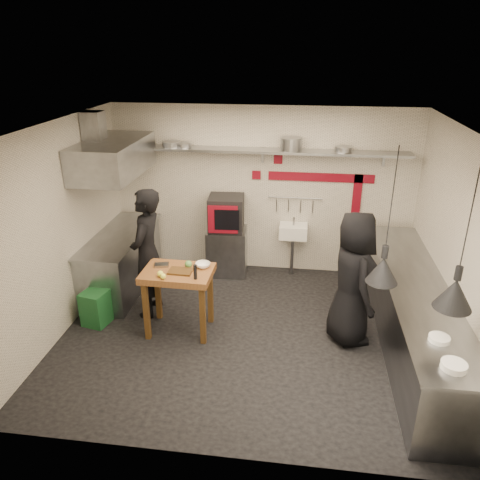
# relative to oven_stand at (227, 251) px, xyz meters

# --- Properties ---
(floor) EXTENTS (5.00, 5.00, 0.00)m
(floor) POSITION_rel_oven_stand_xyz_m (0.56, -1.82, -0.40)
(floor) COLOR black
(floor) RESTS_ON ground
(ceiling) EXTENTS (5.00, 5.00, 0.00)m
(ceiling) POSITION_rel_oven_stand_xyz_m (0.56, -1.82, 2.40)
(ceiling) COLOR beige
(ceiling) RESTS_ON floor
(wall_back) EXTENTS (5.00, 0.04, 2.80)m
(wall_back) POSITION_rel_oven_stand_xyz_m (0.56, 0.28, 1.00)
(wall_back) COLOR silver
(wall_back) RESTS_ON floor
(wall_front) EXTENTS (5.00, 0.04, 2.80)m
(wall_front) POSITION_rel_oven_stand_xyz_m (0.56, -3.92, 1.00)
(wall_front) COLOR silver
(wall_front) RESTS_ON floor
(wall_left) EXTENTS (0.04, 4.20, 2.80)m
(wall_left) POSITION_rel_oven_stand_xyz_m (-1.94, -1.82, 1.00)
(wall_left) COLOR silver
(wall_left) RESTS_ON floor
(wall_right) EXTENTS (0.04, 4.20, 2.80)m
(wall_right) POSITION_rel_oven_stand_xyz_m (3.06, -1.82, 1.00)
(wall_right) COLOR silver
(wall_right) RESTS_ON floor
(red_band_horiz) EXTENTS (1.70, 0.02, 0.14)m
(red_band_horiz) POSITION_rel_oven_stand_xyz_m (1.51, 0.26, 1.28)
(red_band_horiz) COLOR maroon
(red_band_horiz) RESTS_ON wall_back
(red_band_vert) EXTENTS (0.14, 0.02, 1.10)m
(red_band_vert) POSITION_rel_oven_stand_xyz_m (2.11, 0.26, 0.80)
(red_band_vert) COLOR maroon
(red_band_vert) RESTS_ON wall_back
(red_tile_a) EXTENTS (0.14, 0.02, 0.14)m
(red_tile_a) POSITION_rel_oven_stand_xyz_m (0.81, 0.26, 1.55)
(red_tile_a) COLOR maroon
(red_tile_a) RESTS_ON wall_back
(red_tile_b) EXTENTS (0.14, 0.02, 0.14)m
(red_tile_b) POSITION_rel_oven_stand_xyz_m (0.46, 0.26, 1.28)
(red_tile_b) COLOR maroon
(red_tile_b) RESTS_ON wall_back
(back_shelf) EXTENTS (4.60, 0.34, 0.04)m
(back_shelf) POSITION_rel_oven_stand_xyz_m (0.56, 0.10, 1.72)
(back_shelf) COLOR gray
(back_shelf) RESTS_ON wall_back
(shelf_bracket_left) EXTENTS (0.04, 0.06, 0.24)m
(shelf_bracket_left) POSITION_rel_oven_stand_xyz_m (-1.34, 0.25, 1.62)
(shelf_bracket_left) COLOR gray
(shelf_bracket_left) RESTS_ON wall_back
(shelf_bracket_mid) EXTENTS (0.04, 0.06, 0.24)m
(shelf_bracket_mid) POSITION_rel_oven_stand_xyz_m (0.56, 0.25, 1.62)
(shelf_bracket_mid) COLOR gray
(shelf_bracket_mid) RESTS_ON wall_back
(shelf_bracket_right) EXTENTS (0.04, 0.06, 0.24)m
(shelf_bracket_right) POSITION_rel_oven_stand_xyz_m (2.46, 0.25, 1.62)
(shelf_bracket_right) COLOR gray
(shelf_bracket_right) RESTS_ON wall_back
(pan_far_left) EXTENTS (0.38, 0.38, 0.09)m
(pan_far_left) POSITION_rel_oven_stand_xyz_m (-0.90, 0.10, 1.79)
(pan_far_left) COLOR gray
(pan_far_left) RESTS_ON back_shelf
(pan_mid_left) EXTENTS (0.30, 0.30, 0.07)m
(pan_mid_left) POSITION_rel_oven_stand_xyz_m (-0.70, 0.10, 1.78)
(pan_mid_left) COLOR gray
(pan_mid_left) RESTS_ON back_shelf
(stock_pot) EXTENTS (0.44, 0.44, 0.20)m
(stock_pot) POSITION_rel_oven_stand_xyz_m (1.02, 0.10, 1.84)
(stock_pot) COLOR gray
(stock_pot) RESTS_ON back_shelf
(pan_right) EXTENTS (0.28, 0.28, 0.08)m
(pan_right) POSITION_rel_oven_stand_xyz_m (1.82, 0.10, 1.78)
(pan_right) COLOR gray
(pan_right) RESTS_ON back_shelf
(oven_stand) EXTENTS (0.69, 0.64, 0.80)m
(oven_stand) POSITION_rel_oven_stand_xyz_m (0.00, 0.00, 0.00)
(oven_stand) COLOR gray
(oven_stand) RESTS_ON floor
(combi_oven) EXTENTS (0.60, 0.56, 0.58)m
(combi_oven) POSITION_rel_oven_stand_xyz_m (-0.00, -0.03, 0.69)
(combi_oven) COLOR black
(combi_oven) RESTS_ON oven_stand
(oven_door) EXTENTS (0.48, 0.06, 0.46)m
(oven_door) POSITION_rel_oven_stand_xyz_m (-0.01, -0.32, 0.69)
(oven_door) COLOR maroon
(oven_door) RESTS_ON combi_oven
(oven_glass) EXTENTS (0.40, 0.04, 0.34)m
(oven_glass) POSITION_rel_oven_stand_xyz_m (0.06, -0.33, 0.69)
(oven_glass) COLOR black
(oven_glass) RESTS_ON oven_door
(hand_sink) EXTENTS (0.46, 0.34, 0.22)m
(hand_sink) POSITION_rel_oven_stand_xyz_m (1.11, 0.10, 0.38)
(hand_sink) COLOR white
(hand_sink) RESTS_ON wall_back
(sink_tap) EXTENTS (0.03, 0.03, 0.14)m
(sink_tap) POSITION_rel_oven_stand_xyz_m (1.11, 0.10, 0.56)
(sink_tap) COLOR gray
(sink_tap) RESTS_ON hand_sink
(sink_drain) EXTENTS (0.06, 0.06, 0.66)m
(sink_drain) POSITION_rel_oven_stand_xyz_m (1.11, 0.06, -0.06)
(sink_drain) COLOR gray
(sink_drain) RESTS_ON floor
(utensil_rail) EXTENTS (0.90, 0.02, 0.02)m
(utensil_rail) POSITION_rel_oven_stand_xyz_m (1.11, 0.24, 0.92)
(utensil_rail) COLOR gray
(utensil_rail) RESTS_ON wall_back
(counter_right) EXTENTS (0.70, 3.80, 0.90)m
(counter_right) POSITION_rel_oven_stand_xyz_m (2.71, -1.82, 0.05)
(counter_right) COLOR gray
(counter_right) RESTS_ON floor
(counter_right_top) EXTENTS (0.76, 3.90, 0.03)m
(counter_right_top) POSITION_rel_oven_stand_xyz_m (2.71, -1.82, 0.52)
(counter_right_top) COLOR gray
(counter_right_top) RESTS_ON counter_right
(plate_stack) EXTENTS (0.26, 0.26, 0.07)m
(plate_stack) POSITION_rel_oven_stand_xyz_m (2.68, -3.48, 0.56)
(plate_stack) COLOR white
(plate_stack) RESTS_ON counter_right_top
(small_bowl_right) EXTENTS (0.28, 0.28, 0.05)m
(small_bowl_right) POSITION_rel_oven_stand_xyz_m (2.66, -3.04, 0.56)
(small_bowl_right) COLOR white
(small_bowl_right) RESTS_ON counter_right_top
(counter_left) EXTENTS (0.70, 1.90, 0.90)m
(counter_left) POSITION_rel_oven_stand_xyz_m (-1.59, -0.77, 0.05)
(counter_left) COLOR gray
(counter_left) RESTS_ON floor
(counter_left_top) EXTENTS (0.76, 2.00, 0.03)m
(counter_left_top) POSITION_rel_oven_stand_xyz_m (-1.59, -0.77, 0.52)
(counter_left_top) COLOR gray
(counter_left_top) RESTS_ON counter_left
(extractor_hood) EXTENTS (0.78, 1.60, 0.50)m
(extractor_hood) POSITION_rel_oven_stand_xyz_m (-1.54, -0.77, 1.75)
(extractor_hood) COLOR gray
(extractor_hood) RESTS_ON ceiling
(hood_duct) EXTENTS (0.28, 0.28, 0.50)m
(hood_duct) POSITION_rel_oven_stand_xyz_m (-1.79, -0.77, 2.15)
(hood_duct) COLOR gray
(hood_duct) RESTS_ON ceiling
(green_bin) EXTENTS (0.39, 0.39, 0.50)m
(green_bin) POSITION_rel_oven_stand_xyz_m (-1.58, -1.85, -0.15)
(green_bin) COLOR #185326
(green_bin) RESTS_ON floor
(prep_table) EXTENTS (0.94, 0.66, 0.92)m
(prep_table) POSITION_rel_oven_stand_xyz_m (-0.36, -1.85, 0.06)
(prep_table) COLOR #915C2F
(prep_table) RESTS_ON floor
(cutting_board) EXTENTS (0.31, 0.23, 0.02)m
(cutting_board) POSITION_rel_oven_stand_xyz_m (-0.31, -1.89, 0.53)
(cutting_board) COLOR #523516
(cutting_board) RESTS_ON prep_table
(pepper_mill) EXTENTS (0.05, 0.05, 0.20)m
(pepper_mill) POSITION_rel_oven_stand_xyz_m (-0.07, -2.05, 0.62)
(pepper_mill) COLOR black
(pepper_mill) RESTS_ON prep_table
(lemon_a) EXTENTS (0.09, 0.09, 0.08)m
(lemon_a) POSITION_rel_oven_stand_xyz_m (-0.53, -2.04, 0.56)
(lemon_a) COLOR #F9FF47
(lemon_a) RESTS_ON prep_table
(lemon_b) EXTENTS (0.07, 0.07, 0.07)m
(lemon_b) POSITION_rel_oven_stand_xyz_m (-0.48, -2.10, 0.56)
(lemon_b) COLOR #F9FF47
(lemon_b) RESTS_ON prep_table
(veg_ball) EXTENTS (0.12, 0.12, 0.10)m
(veg_ball) POSITION_rel_oven_stand_xyz_m (-0.24, -1.74, 0.57)
(veg_ball) COLOR #5B9C48
(veg_ball) RESTS_ON prep_table
(steel_tray) EXTENTS (0.21, 0.17, 0.03)m
(steel_tray) POSITION_rel_oven_stand_xyz_m (-0.61, -1.74, 0.54)
(steel_tray) COLOR gray
(steel_tray) RESTS_ON prep_table
(bowl) EXTENTS (0.26, 0.26, 0.06)m
(bowl) POSITION_rel_oven_stand_xyz_m (-0.05, -1.70, 0.55)
(bowl) COLOR white
(bowl) RESTS_ON prep_table
(heat_lamp_near) EXTENTS (0.45, 0.45, 1.48)m
(heat_lamp_near) POSITION_rel_oven_stand_xyz_m (2.11, -2.58, 1.66)
(heat_lamp_near) COLOR black
(heat_lamp_near) RESTS_ON ceiling
(heat_lamp_far) EXTENTS (0.38, 0.38, 1.49)m
(heat_lamp_far) POSITION_rel_oven_stand_xyz_m (2.72, -3.02, 1.66)
(heat_lamp_far) COLOR black
(heat_lamp_far) RESTS_ON ceiling
(chef_left) EXTENTS (0.47, 0.70, 1.89)m
(chef_left) POSITION_rel_oven_stand_xyz_m (-0.90, -1.44, 0.55)
(chef_left) COLOR black
(chef_left) RESTS_ON floor
(chef_right) EXTENTS (0.80, 1.01, 1.81)m
(chef_right) POSITION_rel_oven_stand_xyz_m (1.92, -1.74, 0.50)
(chef_right) COLOR black
(chef_right) RESTS_ON floor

